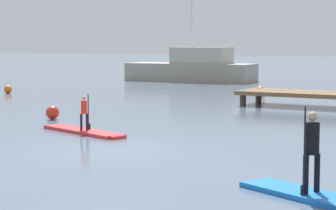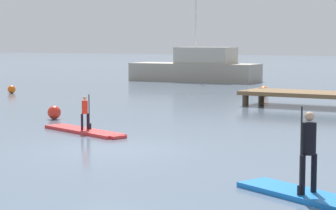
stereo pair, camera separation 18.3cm
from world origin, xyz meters
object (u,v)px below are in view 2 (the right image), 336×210
(paddleboard_far, at_px, (322,199))
(fishing_boat_white_large, at_px, (197,68))
(paddler_adult, at_px, (308,147))
(paddleboard_near, at_px, (85,131))
(mooring_buoy_near, at_px, (54,112))
(mooring_buoy_mid, at_px, (264,91))
(paddler_child_solo, at_px, (85,111))
(mooring_buoy_far, at_px, (12,89))

(paddleboard_far, distance_m, fishing_boat_white_large, 36.23)
(paddleboard_far, relative_size, paddler_adult, 2.26)
(paddleboard_near, height_order, mooring_buoy_near, mooring_buoy_near)
(paddleboard_near, relative_size, mooring_buoy_mid, 6.85)
(paddler_child_solo, distance_m, fishing_boat_white_large, 27.67)
(paddler_adult, relative_size, fishing_boat_white_large, 0.17)
(paddleboard_near, bearing_deg, mooring_buoy_mid, 91.65)
(paddler_adult, xyz_separation_m, fishing_boat_white_large, (-18.74, 30.68, 0.01))
(paddleboard_far, relative_size, fishing_boat_white_large, 0.38)
(paddler_child_solo, bearing_deg, paddler_adult, -28.42)
(paddler_child_solo, relative_size, paddleboard_far, 0.31)
(mooring_buoy_mid, bearing_deg, mooring_buoy_near, -101.57)
(paddler_child_solo, bearing_deg, mooring_buoy_near, 144.85)
(mooring_buoy_near, bearing_deg, paddler_adult, -30.32)
(paddleboard_far, bearing_deg, mooring_buoy_near, 149.88)
(paddleboard_far, bearing_deg, paddleboard_near, 151.88)
(paddleboard_far, relative_size, mooring_buoy_near, 7.28)
(paddler_child_solo, height_order, mooring_buoy_far, paddler_child_solo)
(mooring_buoy_mid, relative_size, mooring_buoy_far, 1.20)
(fishing_boat_white_large, bearing_deg, mooring_buoy_near, -74.43)
(mooring_buoy_mid, bearing_deg, paddleboard_near, -88.35)
(paddler_child_solo, relative_size, mooring_buoy_mid, 2.09)
(paddler_adult, relative_size, mooring_buoy_far, 3.63)
(paddler_child_solo, distance_m, paddleboard_far, 10.48)
(mooring_buoy_far, bearing_deg, paddler_child_solo, -37.99)
(paddleboard_far, xyz_separation_m, mooring_buoy_far, (-22.67, 15.45, 0.17))
(fishing_boat_white_large, height_order, mooring_buoy_mid, fishing_boat_white_large)
(paddler_adult, distance_m, mooring_buoy_near, 14.12)
(paddleboard_far, height_order, mooring_buoy_mid, mooring_buoy_mid)
(paddler_child_solo, height_order, paddleboard_far, paddler_child_solo)
(paddleboard_far, bearing_deg, fishing_boat_white_large, 121.73)
(fishing_boat_white_large, bearing_deg, paddler_child_solo, -69.19)
(paddler_child_solo, xyz_separation_m, mooring_buoy_near, (-3.26, 2.30, -0.45))
(paddler_child_solo, xyz_separation_m, paddler_adult, (8.91, -4.82, 0.26))
(mooring_buoy_mid, bearing_deg, paddleboard_far, -65.06)
(paddleboard_near, distance_m, mooring_buoy_far, 17.06)
(paddler_child_solo, relative_size, mooring_buoy_near, 2.23)
(mooring_buoy_near, xyz_separation_m, mooring_buoy_far, (-10.19, 8.20, -0.03))
(paddler_child_solo, height_order, paddler_adult, paddler_adult)
(paddler_adult, bearing_deg, paddler_child_solo, 151.58)
(paddleboard_far, bearing_deg, mooring_buoy_far, 145.73)
(paddleboard_near, height_order, paddleboard_far, same)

